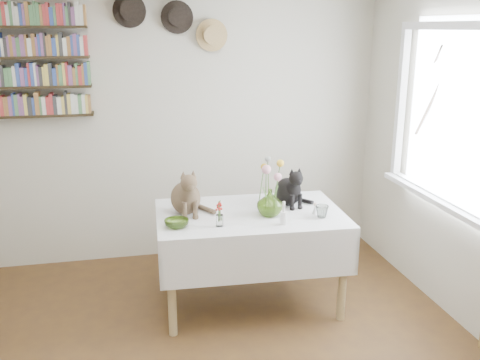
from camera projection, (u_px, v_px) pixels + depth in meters
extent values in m
cube|color=beige|center=(163.00, 126.00, 4.88)|extent=(4.04, 0.04, 2.54)
cube|color=white|center=(454.00, 117.00, 3.84)|extent=(0.01, 1.40, 1.20)
cube|color=white|center=(464.00, 25.00, 3.66)|extent=(0.06, 1.52, 0.06)
cube|color=white|center=(444.00, 200.00, 4.01)|extent=(0.06, 1.52, 0.06)
cube|color=white|center=(403.00, 103.00, 4.52)|extent=(0.06, 0.06, 1.20)
cube|color=white|center=(441.00, 200.00, 4.00)|extent=(0.12, 1.50, 0.04)
cube|color=white|center=(250.00, 216.00, 4.08)|extent=(1.45, 0.97, 0.06)
cylinder|color=tan|center=(172.00, 290.00, 3.73)|extent=(0.06, 0.06, 0.70)
cylinder|color=tan|center=(343.00, 277.00, 3.94)|extent=(0.06, 0.06, 0.70)
cylinder|color=tan|center=(167.00, 248.00, 4.44)|extent=(0.06, 0.06, 0.70)
cylinder|color=tan|center=(312.00, 239.00, 4.65)|extent=(0.06, 0.06, 0.70)
imported|color=#8CB847|center=(270.00, 202.00, 3.98)|extent=(0.25, 0.25, 0.20)
imported|color=#8CB847|center=(177.00, 223.00, 3.77)|extent=(0.23, 0.23, 0.05)
imported|color=white|center=(322.00, 212.00, 3.96)|extent=(0.11, 0.11, 0.09)
cylinder|color=white|center=(284.00, 218.00, 3.82)|extent=(0.05, 0.05, 0.10)
cylinder|color=white|center=(284.00, 207.00, 3.80)|extent=(0.02, 0.02, 0.08)
cylinder|color=white|center=(220.00, 220.00, 3.79)|extent=(0.05, 0.05, 0.08)
cone|color=white|center=(315.00, 210.00, 4.04)|extent=(0.05, 0.05, 0.07)
sphere|color=beige|center=(315.00, 204.00, 4.03)|extent=(0.03, 0.03, 0.03)
cylinder|color=#4C7233|center=(266.00, 190.00, 3.96)|extent=(0.01, 0.01, 0.30)
sphere|color=pink|center=(266.00, 170.00, 3.92)|extent=(0.07, 0.07, 0.07)
cylinder|color=#4C7233|center=(276.00, 193.00, 3.95)|extent=(0.01, 0.01, 0.26)
sphere|color=pink|center=(276.00, 176.00, 3.92)|extent=(0.06, 0.06, 0.06)
cylinder|color=#4C7233|center=(277.00, 186.00, 3.99)|extent=(0.01, 0.01, 0.34)
sphere|color=gold|center=(277.00, 164.00, 3.95)|extent=(0.06, 0.06, 0.06)
cylinder|color=#4C7233|center=(261.00, 188.00, 3.98)|extent=(0.01, 0.01, 0.31)
sphere|color=gold|center=(261.00, 168.00, 3.94)|extent=(0.05, 0.05, 0.05)
cylinder|color=#4C7233|center=(268.00, 184.00, 3.99)|extent=(0.01, 0.01, 0.37)
sphere|color=#999E93|center=(269.00, 160.00, 3.94)|extent=(0.04, 0.04, 0.04)
cube|color=black|center=(33.00, 115.00, 4.51)|extent=(1.00, 0.16, 0.02)
cube|color=black|center=(30.00, 87.00, 4.44)|extent=(1.00, 0.16, 0.02)
cube|color=black|center=(26.00, 57.00, 4.38)|extent=(1.00, 0.16, 0.02)
cube|color=black|center=(23.00, 27.00, 4.31)|extent=(1.00, 0.16, 0.02)
cylinder|color=black|center=(129.00, 11.00, 4.50)|extent=(0.28, 0.02, 0.28)
cylinder|color=black|center=(129.00, 11.00, 4.46)|extent=(0.16, 0.08, 0.16)
cylinder|color=black|center=(177.00, 17.00, 4.59)|extent=(0.28, 0.02, 0.28)
cylinder|color=black|center=(178.00, 17.00, 4.55)|extent=(0.16, 0.08, 0.16)
cylinder|color=tan|center=(212.00, 35.00, 4.70)|extent=(0.28, 0.02, 0.28)
cylinder|color=tan|center=(212.00, 35.00, 4.66)|extent=(0.16, 0.08, 0.16)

